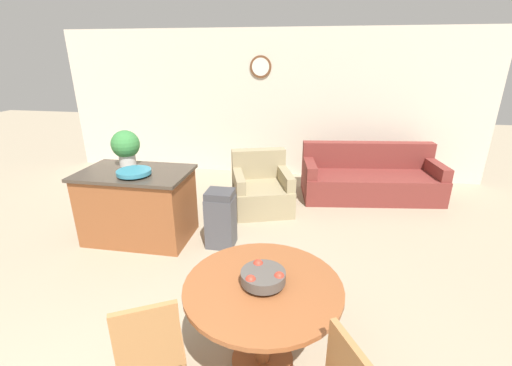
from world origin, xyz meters
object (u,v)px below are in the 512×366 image
at_px(fruit_bowl, 263,276).
at_px(armchair, 261,190).
at_px(trash_bin, 221,219).
at_px(dining_chair_near_left, 150,345).
at_px(kitchen_island, 138,205).
at_px(teal_bowl, 134,172).
at_px(potted_plant, 126,146).
at_px(dining_table, 263,303).
at_px(couch, 370,180).

bearing_deg(fruit_bowl, armchair, 99.23).
height_order(trash_bin, armchair, armchair).
bearing_deg(dining_chair_near_left, armchair, 57.89).
relative_size(dining_chair_near_left, kitchen_island, 0.67).
xyz_separation_m(teal_bowl, armchair, (1.31, 1.33, -0.66)).
distance_m(kitchen_island, potted_plant, 0.76).
height_order(dining_chair_near_left, kitchen_island, kitchen_island).
distance_m(potted_plant, trash_bin, 1.52).
xyz_separation_m(kitchen_island, trash_bin, (1.08, -0.01, -0.10)).
distance_m(dining_table, trash_bin, 1.84).
distance_m(dining_table, kitchen_island, 2.50).
bearing_deg(armchair, dining_chair_near_left, -111.89).
distance_m(kitchen_island, trash_bin, 1.09).
bearing_deg(kitchen_island, dining_chair_near_left, -60.50).
distance_m(teal_bowl, couch, 3.74).
xyz_separation_m(kitchen_island, couch, (3.11, 1.95, -0.16)).
xyz_separation_m(potted_plant, trash_bin, (1.28, -0.23, -0.80)).
height_order(kitchen_island, trash_bin, kitchen_island).
bearing_deg(armchair, trash_bin, -123.14).
bearing_deg(kitchen_island, trash_bin, -0.70).
xyz_separation_m(kitchen_island, potted_plant, (-0.19, 0.21, 0.71)).
relative_size(dining_table, potted_plant, 2.49).
height_order(dining_table, armchair, armchair).
bearing_deg(potted_plant, trash_bin, -10.05).
bearing_deg(fruit_bowl, potted_plant, 137.54).
distance_m(dining_chair_near_left, teal_bowl, 2.30).
height_order(dining_table, trash_bin, same).
relative_size(couch, armchair, 2.06).
xyz_separation_m(dining_chair_near_left, teal_bowl, (-1.11, 1.96, 0.45)).
bearing_deg(dining_table, teal_bowl, 139.49).
height_order(teal_bowl, potted_plant, potted_plant).
relative_size(dining_table, fruit_bowl, 3.58).
bearing_deg(couch, armchair, -163.72).
bearing_deg(dining_chair_near_left, kitchen_island, 90.93).
distance_m(dining_table, teal_bowl, 2.37).
relative_size(fruit_bowl, teal_bowl, 0.80).
bearing_deg(couch, dining_table, -116.89).
bearing_deg(couch, fruit_bowl, -116.89).
relative_size(dining_chair_near_left, trash_bin, 1.23).
xyz_separation_m(fruit_bowl, kitchen_island, (-1.86, 1.67, -0.34)).
bearing_deg(dining_table, couch, 71.00).
bearing_deg(trash_bin, potted_plant, 169.95).
bearing_deg(teal_bowl, dining_chair_near_left, -60.54).
bearing_deg(trash_bin, kitchen_island, 179.30).
bearing_deg(couch, dining_chair_near_left, -123.10).
bearing_deg(potted_plant, fruit_bowl, -42.46).
relative_size(dining_chair_near_left, couch, 0.39).
xyz_separation_m(dining_chair_near_left, armchair, (0.20, 3.29, -0.21)).
distance_m(fruit_bowl, potted_plant, 2.81).
xyz_separation_m(fruit_bowl, potted_plant, (-2.06, 1.88, 0.36)).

